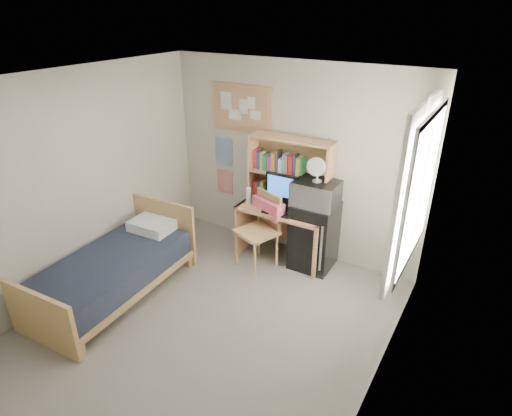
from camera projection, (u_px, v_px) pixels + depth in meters
The scene contains 25 objects.
floor at pixel (201, 331), 4.63m from camera, with size 3.60×4.20×0.02m, color gray.
ceiling at pixel (183, 84), 3.50m from camera, with size 3.60×4.20×0.02m, color white.
wall_back at pixel (292, 161), 5.69m from camera, with size 3.60×0.04×2.60m, color beige.
wall_left at pixel (69, 187), 4.90m from camera, with size 0.04×4.20×2.60m, color beige.
wall_right at pixel (381, 282), 3.23m from camera, with size 0.04×4.20×2.60m, color beige.
window_unit at pixel (416, 190), 4.05m from camera, with size 0.10×1.40×1.70m, color white.
curtain_left at pixel (402, 205), 3.76m from camera, with size 0.04×0.55×1.70m, color silver.
curtain_right at pixel (422, 176), 4.37m from camera, with size 0.04×0.55×1.70m, color silver.
bulletin_board at pixel (241, 108), 5.77m from camera, with size 0.94×0.03×0.64m, color tan.
poster_wave at pixel (224, 152), 6.21m from camera, with size 0.30×0.01×0.42m, color #255696.
poster_japan at pixel (225, 182), 6.42m from camera, with size 0.28×0.01×0.36m, color red.
desk at pixel (283, 233), 5.81m from camera, with size 1.20×0.60×0.75m, color tan.
desk_chair at pixel (257, 231), 5.58m from camera, with size 0.51×0.51×1.02m, color tan.
mini_fridge at pixel (314, 235), 5.60m from camera, with size 0.53×0.53×0.91m, color black.
bed at pixel (113, 276), 5.10m from camera, with size 0.96×1.92×0.53m, color black.
hutch at pixel (290, 172), 5.57m from camera, with size 1.13×0.29×0.92m, color tan.
monitor at pixel (282, 193), 5.50m from camera, with size 0.46×0.04×0.50m, color black.
keyboard at pixel (277, 213), 5.49m from camera, with size 0.40×0.13×0.02m, color black.
speaker_left at pixel (262, 200), 5.70m from camera, with size 0.07×0.07×0.17m, color black.
speaker_right at pixel (303, 209), 5.43m from camera, with size 0.07×0.07×0.17m, color black.
water_bottle at pixel (249, 196), 5.74m from camera, with size 0.07×0.07×0.22m, color white.
hoodie at pixel (269, 208), 5.57m from camera, with size 0.50×0.15×0.24m, color #FA5F7D.
microwave at pixel (316, 193), 5.32m from camera, with size 0.54×0.41×0.32m, color silver.
desk_fan at pixel (318, 170), 5.19m from camera, with size 0.23×0.23×0.29m, color white.
pillow at pixel (152, 225), 5.55m from camera, with size 0.55×0.38×0.13m, color white.
Camera 1 is at (2.36, -2.77, 3.21)m, focal length 30.00 mm.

